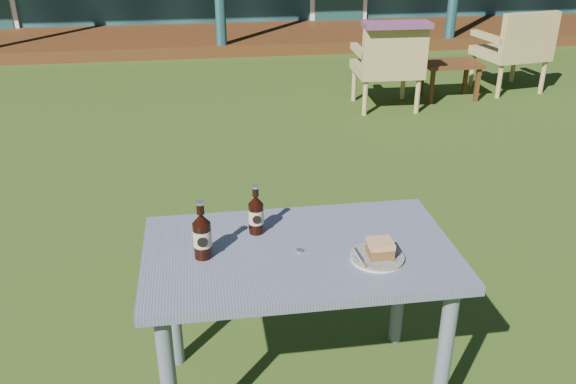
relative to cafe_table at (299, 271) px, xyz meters
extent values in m
plane|color=#334916|center=(0.00, 1.60, -0.62)|extent=(80.00, 80.00, 0.00)
cube|color=#4D2912|center=(0.00, 7.20, -0.54)|extent=(15.00, 1.80, 0.16)
cube|color=slate|center=(0.00, 0.00, 0.08)|extent=(1.20, 0.70, 0.04)
cylinder|color=slate|center=(0.52, -0.27, -0.28)|extent=(0.06, 0.06, 0.68)
cylinder|color=slate|center=(-0.52, 0.27, -0.28)|extent=(0.06, 0.06, 0.68)
cylinder|color=slate|center=(0.52, 0.27, -0.28)|extent=(0.06, 0.06, 0.68)
cylinder|color=silver|center=(0.27, -0.12, 0.11)|extent=(0.20, 0.20, 0.01)
cylinder|color=olive|center=(0.27, -0.12, 0.11)|extent=(0.20, 0.20, 0.00)
cube|color=brown|center=(0.28, -0.12, 0.14)|extent=(0.09, 0.08, 0.04)
cube|color=tan|center=(0.28, -0.12, 0.17)|extent=(0.09, 0.09, 0.02)
cube|color=silver|center=(0.21, -0.13, 0.12)|extent=(0.02, 0.14, 0.00)
cylinder|color=black|center=(-0.15, 0.15, 0.17)|extent=(0.06, 0.06, 0.13)
cone|color=black|center=(-0.15, 0.15, 0.25)|extent=(0.06, 0.06, 0.04)
cylinder|color=black|center=(-0.15, 0.15, 0.28)|extent=(0.03, 0.03, 0.04)
cylinder|color=silver|center=(-0.15, 0.15, 0.30)|extent=(0.03, 0.03, 0.01)
cylinder|color=tan|center=(-0.15, 0.15, 0.17)|extent=(0.06, 0.06, 0.06)
cylinder|color=black|center=(-0.15, 0.12, 0.17)|extent=(0.04, 0.00, 0.04)
cylinder|color=black|center=(-0.37, 0.00, 0.17)|extent=(0.07, 0.07, 0.14)
cone|color=black|center=(-0.37, 0.00, 0.26)|extent=(0.07, 0.07, 0.04)
cylinder|color=black|center=(-0.37, 0.00, 0.30)|extent=(0.03, 0.03, 0.04)
cylinder|color=silver|center=(-0.37, 0.00, 0.33)|extent=(0.03, 0.03, 0.01)
cylinder|color=tan|center=(-0.37, 0.00, 0.18)|extent=(0.07, 0.07, 0.07)
cylinder|color=black|center=(-0.37, -0.04, 0.18)|extent=(0.04, 0.00, 0.04)
cylinder|color=silver|center=(0.00, -0.02, 0.11)|extent=(0.03, 0.03, 0.01)
cube|color=tan|center=(1.54, 3.88, -0.22)|extent=(0.65, 0.61, 0.09)
cube|color=tan|center=(1.54, 3.63, 0.03)|extent=(0.63, 0.10, 0.42)
cube|color=tan|center=(1.82, 3.90, -0.04)|extent=(0.08, 0.56, 0.06)
cube|color=tan|center=(1.26, 3.91, -0.04)|extent=(0.08, 0.56, 0.06)
cylinder|color=tan|center=(1.82, 4.12, -0.44)|extent=(0.05, 0.05, 0.35)
cylinder|color=tan|center=(1.28, 4.14, -0.44)|extent=(0.05, 0.05, 0.35)
cylinder|color=tan|center=(1.80, 3.63, -0.44)|extent=(0.05, 0.05, 0.35)
cylinder|color=tan|center=(1.27, 3.64, -0.44)|extent=(0.05, 0.05, 0.35)
cube|color=tan|center=(3.08, 4.30, -0.21)|extent=(0.75, 0.72, 0.09)
cube|color=tan|center=(3.12, 4.04, 0.05)|extent=(0.66, 0.19, 0.43)
cube|color=tan|center=(3.37, 4.37, -0.02)|extent=(0.16, 0.58, 0.06)
cube|color=tan|center=(2.79, 4.27, -0.02)|extent=(0.16, 0.58, 0.06)
cylinder|color=tan|center=(3.31, 4.60, -0.44)|extent=(0.05, 0.05, 0.37)
cylinder|color=tan|center=(2.77, 4.51, -0.44)|extent=(0.05, 0.05, 0.37)
cylinder|color=tan|center=(3.40, 4.09, -0.44)|extent=(0.05, 0.05, 0.37)
cylinder|color=tan|center=(2.85, 4.00, -0.44)|extent=(0.05, 0.05, 0.37)
cube|color=#663459|center=(1.54, 3.63, 0.26)|extent=(0.65, 0.26, 0.05)
cube|color=#4D2912|center=(2.31, 4.06, -0.24)|extent=(0.60, 0.40, 0.04)
cube|color=#4D2912|center=(2.06, 3.91, -0.44)|extent=(0.04, 0.04, 0.36)
cube|color=#4D2912|center=(2.56, 3.91, -0.44)|extent=(0.04, 0.04, 0.36)
cube|color=#4D2912|center=(2.06, 4.21, -0.44)|extent=(0.04, 0.04, 0.36)
cube|color=#4D2912|center=(2.56, 4.21, -0.44)|extent=(0.04, 0.04, 0.36)
camera|label=1|loc=(-0.34, -1.99, 1.31)|focal=38.00mm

